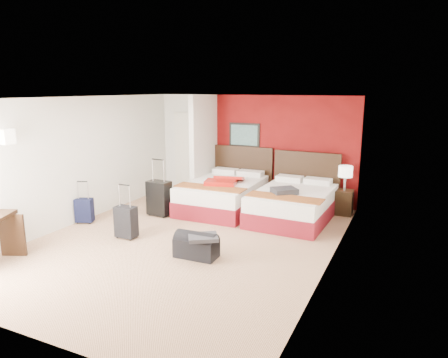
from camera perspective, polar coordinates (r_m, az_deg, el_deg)
The scene contains 16 objects.
ground at distance 7.46m, azimuth -5.27°, elevation -8.47°, with size 6.50×6.50×0.00m, color tan.
room_walls at distance 9.03m, azimuth -8.60°, elevation 3.40°, with size 5.02×6.52×2.50m.
red_accent_panel at distance 9.74m, azimuth 8.11°, elevation 4.04°, with size 3.50×0.04×2.50m, color maroon.
partition_wall at distance 9.84m, azimuth -2.79°, elevation 4.23°, with size 0.12×1.20×2.50m, color silver.
entry_door at distance 10.74m, azimuth -4.86°, elevation 3.69°, with size 0.82×0.06×2.05m, color silver.
bed_left at distance 9.17m, azimuth -0.17°, elevation -2.32°, with size 1.48×2.11×0.63m, color white.
bed_right at distance 8.57m, azimuth 9.48°, elevation -3.61°, with size 1.44×2.06×0.62m, color silver.
red_suitcase_open at distance 8.95m, azimuth 0.13°, elevation -0.23°, with size 0.64×0.88×0.11m, color #B6170F.
jacket_bundle at distance 8.23m, azimuth 8.33°, elevation -1.63°, with size 0.47×0.37×0.11m, color #36363A.
nightstand at distance 9.21m, azimuth 16.21°, elevation -3.10°, with size 0.38×0.38×0.53m, color black.
table_lamp at distance 9.09m, azimuth 16.41°, elevation 0.10°, with size 0.29×0.29×0.53m, color white.
suitcase_black at distance 8.83m, azimuth -8.96°, elevation -2.77°, with size 0.48×0.30×0.72m, color black.
suitcase_charcoal at distance 7.67m, azimuth -13.39°, elevation -5.97°, with size 0.38×0.23×0.56m, color black.
suitcase_navy at distance 8.76m, azimuth -18.75°, elevation -4.28°, with size 0.34×0.21×0.47m, color black.
duffel_bag at distance 6.71m, azimuth -3.85°, elevation -9.34°, with size 0.68×0.36×0.34m, color black.
jacket_draped at distance 6.52m, azimuth -2.92°, elevation -8.05°, with size 0.46×0.38×0.06m, color #36353A.
Camera 1 is at (3.55, -5.99, 2.67)m, focal length 33.04 mm.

